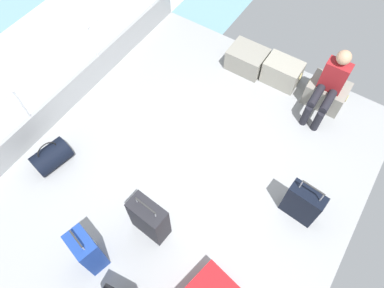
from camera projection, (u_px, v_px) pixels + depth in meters
The scene contains 12 objects.
ground_plane at pixel (190, 172), 4.93m from camera, with size 4.40×5.20×0.06m, color #939699.
gunwale_port at pixel (70, 94), 5.33m from camera, with size 0.06×5.20×0.45m, color #939699.
railing_port at pixel (58, 68), 4.85m from camera, with size 0.04×4.20×1.02m.
sea_wake at pixel (20, 80), 6.22m from camera, with size 12.00×12.00×0.01m.
cargo_crate_0 at pixel (247, 59), 5.76m from camera, with size 0.63×0.47×0.36m.
cargo_crate_1 at pixel (282, 72), 5.59m from camera, with size 0.60×0.39×0.40m.
cargo_crate_2 at pixel (326, 93), 5.38m from camera, with size 0.61×0.45×0.38m.
passenger_seated at pixel (330, 85), 4.98m from camera, with size 0.34×0.66×1.08m.
suitcase_0 at pixel (87, 251), 3.99m from camera, with size 0.40×0.31×0.83m.
suitcase_1 at pixel (149, 219), 4.21m from camera, with size 0.47×0.27×0.77m.
suitcase_3 at pixel (302, 204), 4.34m from camera, with size 0.46×0.23×0.78m.
duffel_bag at pixel (51, 157), 4.83m from camera, with size 0.42×0.56×0.48m.
Camera 1 is at (1.23, -1.84, 4.39)m, focal length 33.07 mm.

